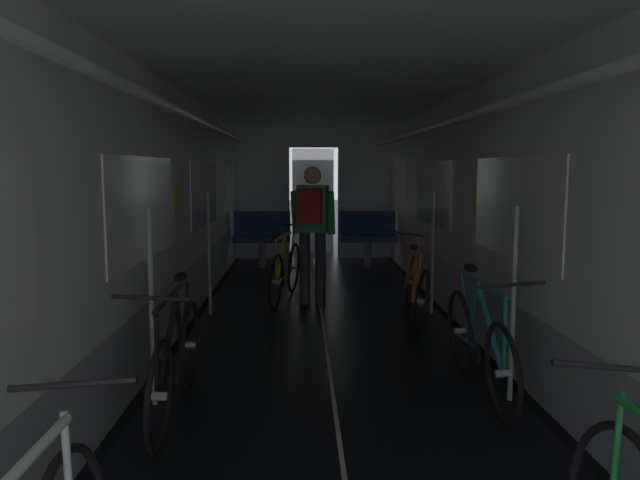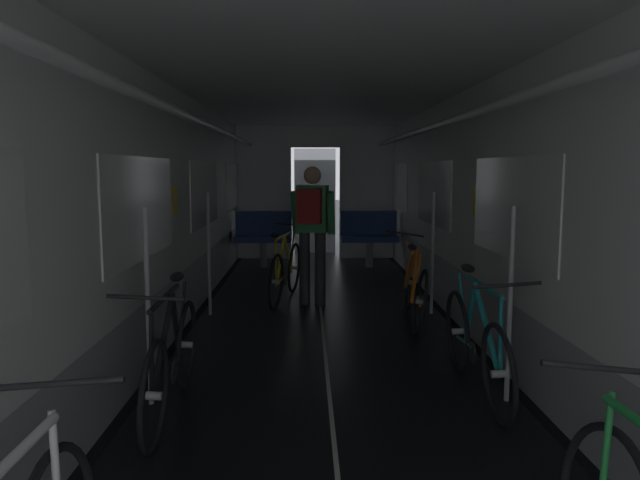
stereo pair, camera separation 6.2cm
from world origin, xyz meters
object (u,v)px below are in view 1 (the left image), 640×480
bench_seat_far_right (367,233)px  bicycle_teal (479,343)px  bicycle_yellow_in_aisle (285,271)px  bicycle_black (176,360)px  bicycle_orange (416,287)px  bench_seat_far_left (262,234)px  person_cyclist_aisle (312,223)px

bench_seat_far_right → bicycle_teal: bearing=-88.2°
bench_seat_far_right → bicycle_yellow_in_aisle: bearing=-116.6°
bicycle_black → bicycle_yellow_in_aisle: (0.64, 3.50, -0.00)m
bicycle_orange → bicycle_black: bicycle_orange is taller
bench_seat_far_left → bicycle_black: (-0.17, -6.16, -0.18)m
bench_seat_far_left → bicycle_yellow_in_aisle: bearing=-80.1°
bench_seat_far_left → person_cyclist_aisle: bearing=-74.7°
bicycle_black → bicycle_teal: bearing=8.7°
bicycle_orange → bicycle_teal: (0.07, -2.11, 0.00)m
bicycle_teal → person_cyclist_aisle: person_cyclist_aisle is taller
bench_seat_far_left → bicycle_orange: 4.20m
bench_seat_far_left → person_cyclist_aisle: size_ratio=0.58×
bicycle_black → bench_seat_far_right: bearing=72.3°
bicycle_orange → person_cyclist_aisle: person_cyclist_aisle is taller
bicycle_black → bicycle_teal: size_ratio=1.00×
bicycle_yellow_in_aisle → bench_seat_far_left: bearing=99.9°
bench_seat_far_left → bicycle_black: bench_seat_far_left is taller
bicycle_teal → bicycle_orange: bearing=91.8°
bench_seat_far_left → person_cyclist_aisle: 3.07m
bench_seat_far_right → bicycle_teal: size_ratio=0.58×
bench_seat_far_right → bicycle_black: size_ratio=0.58×
bicycle_orange → bench_seat_far_right: bearing=91.7°
bicycle_black → bench_seat_far_left: bearing=88.4°
bicycle_yellow_in_aisle → bench_seat_far_right: bearing=63.4°
bicycle_black → person_cyclist_aisle: bearing=73.2°
bicycle_teal → bicycle_yellow_in_aisle: bearing=115.5°
person_cyclist_aisle → bicycle_yellow_in_aisle: (-0.34, 0.27, -0.63)m
bench_seat_far_right → bicycle_yellow_in_aisle: size_ratio=0.59×
bicycle_teal → person_cyclist_aisle: 3.19m
bicycle_orange → bicycle_yellow_in_aisle: 1.80m
person_cyclist_aisle → bicycle_yellow_in_aisle: 0.77m
bicycle_teal → bench_seat_far_right: bearing=91.8°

